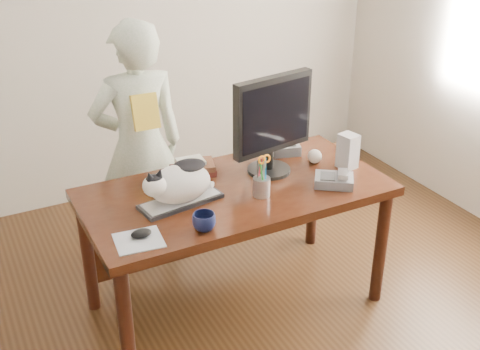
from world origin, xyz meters
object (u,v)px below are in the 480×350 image
object	(u,v)px
desk	(229,206)
calculator	(284,146)
baseball	(315,156)
cat	(178,182)
book_stack	(193,168)
pen_cup	(262,184)
speaker	(348,151)
monitor	(273,120)
phone	(335,180)
person	(139,147)
coffee_mug	(204,222)
mouse	(141,233)
keyboard	(181,201)

from	to	relation	value
desk	calculator	bearing A→B (deg)	24.81
desk	baseball	world-z (taller)	baseball
cat	book_stack	distance (m)	0.35
cat	pen_cup	bearing A→B (deg)	-23.44
desk	speaker	bearing A→B (deg)	-11.69
speaker	calculator	distance (m)	0.41
monitor	phone	size ratio (longest dim) A/B	2.23
desk	book_stack	xyz separation A→B (m)	(-0.13, 0.18, 0.19)
phone	person	bearing A→B (deg)	166.34
coffee_mug	mouse	bearing A→B (deg)	165.83
book_stack	phone	bearing A→B (deg)	-25.31
pen_cup	book_stack	world-z (taller)	pen_cup
keyboard	book_stack	bearing A→B (deg)	47.04
cat	person	world-z (taller)	person
person	calculator	bearing A→B (deg)	154.44
cat	desk	bearing A→B (deg)	8.16
book_stack	coffee_mug	bearing A→B (deg)	-96.80
book_stack	cat	bearing A→B (deg)	-113.93
monitor	speaker	xyz separation A→B (m)	(0.41, -0.13, -0.21)
coffee_mug	phone	size ratio (longest dim) A/B	0.44
speaker	pen_cup	bearing A→B (deg)	175.39
monitor	book_stack	distance (m)	0.51
desk	mouse	bearing A→B (deg)	-152.72
baseball	person	world-z (taller)	person
speaker	person	bearing A→B (deg)	130.20
speaker	baseball	world-z (taller)	speaker
coffee_mug	calculator	bearing A→B (deg)	37.08
desk	mouse	world-z (taller)	mouse
pen_cup	mouse	size ratio (longest dim) A/B	2.23
keyboard	book_stack	world-z (taller)	book_stack
cat	pen_cup	xyz separation A→B (m)	(0.41, -0.11, -0.06)
mouse	baseball	xyz separation A→B (m)	(1.14, 0.30, 0.02)
monitor	speaker	world-z (taller)	monitor
mouse	coffee_mug	distance (m)	0.29
coffee_mug	book_stack	xyz separation A→B (m)	(0.19, 0.56, -0.01)
keyboard	speaker	xyz separation A→B (m)	(0.99, -0.04, 0.09)
monitor	phone	bearing A→B (deg)	-60.89
pen_cup	desk	bearing A→B (deg)	111.64
pen_cup	book_stack	distance (m)	0.44
monitor	phone	distance (m)	0.46
keyboard	phone	distance (m)	0.82
keyboard	calculator	bearing A→B (deg)	13.14
keyboard	speaker	world-z (taller)	speaker
baseball	book_stack	world-z (taller)	book_stack
calculator	person	world-z (taller)	person
keyboard	book_stack	distance (m)	0.33
baseball	calculator	size ratio (longest dim) A/B	0.32
coffee_mug	baseball	world-z (taller)	coffee_mug
pen_cup	phone	xyz separation A→B (m)	(0.40, -0.08, -0.03)
desk	person	size ratio (longest dim) A/B	1.04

